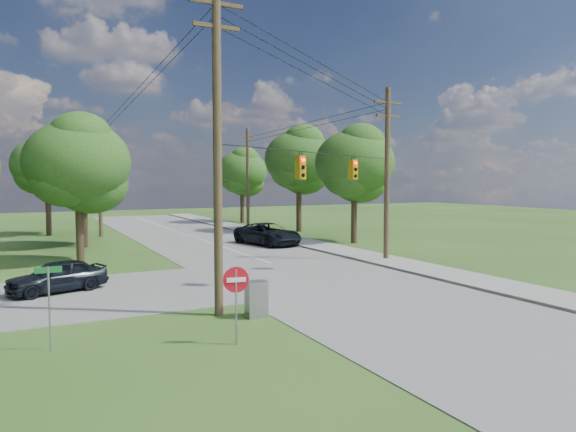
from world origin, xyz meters
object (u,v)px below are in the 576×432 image
pole_north_w (100,178)px  car_main_north (268,234)px  pole_ne (387,171)px  car_cross_dark (57,276)px  pole_sw (217,143)px  pole_north_e (248,178)px  control_cabinet (256,299)px  do_not_enter_sign (236,288)px

pole_north_w → car_main_north: bearing=-48.8°
pole_ne → car_cross_dark: size_ratio=2.53×
pole_sw → car_cross_dark: (-5.03, 6.75, -5.49)m
car_cross_dark → pole_ne: bearing=73.9°
pole_north_e → car_main_north: bearing=-105.8°
pole_north_e → pole_north_w: bearing=180.0°
pole_north_w → car_cross_dark: size_ratio=2.41×
pole_north_e → control_cabinet: pole_north_e is taller
pole_ne → car_main_north: size_ratio=1.78×
pole_north_w → control_cabinet: (1.50, -30.49, -4.48)m
pole_north_e → control_cabinet: 33.22m
car_main_north → car_cross_dark: bearing=-158.0°
pole_sw → pole_north_e: 32.55m
pole_ne → car_cross_dark: pole_ne is taller
pole_ne → pole_north_e: 22.00m
pole_north_e → car_main_north: (-3.40, -12.01, -4.28)m
car_main_north → pole_north_w: bearing=117.6°
pole_north_e → do_not_enter_sign: pole_north_e is taller
control_cabinet → pole_north_w: bearing=94.6°
pole_ne → pole_north_w: bearing=122.3°
pole_sw → pole_north_w: 29.62m
pole_ne → pole_north_w: pole_ne is taller
pole_sw → pole_north_e: (13.50, 29.60, -1.10)m
do_not_enter_sign → control_cabinet: bearing=67.4°
pole_north_e → control_cabinet: size_ratio=7.65×
pole_ne → car_main_north: 11.52m
do_not_enter_sign → pole_ne: bearing=50.0°
pole_sw → pole_ne: (13.50, 7.60, -0.76)m
pole_sw → car_main_north: bearing=60.1°
control_cabinet → pole_ne: bearing=36.2°
control_cabinet → do_not_enter_sign: size_ratio=0.55×
car_main_north → do_not_enter_sign: (-10.77, -21.04, 0.87)m
car_main_north → control_cabinet: 20.55m
pole_north_w → pole_north_e: bearing=0.0°
do_not_enter_sign → car_cross_dark: bearing=125.2°
control_cabinet → pole_north_e: bearing=69.6°
pole_sw → pole_north_e: bearing=65.5°
car_cross_dark → car_main_north: (15.13, 10.83, 0.11)m
car_cross_dark → car_main_north: size_ratio=0.70×
pole_north_e → control_cabinet: (-12.40, -30.49, -4.48)m
pole_ne → do_not_enter_sign: (-14.17, -11.05, -3.75)m
control_cabinet → do_not_enter_sign: (-1.77, -2.56, 1.07)m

